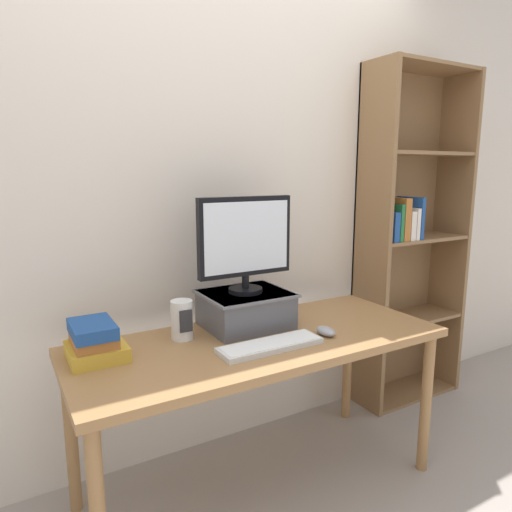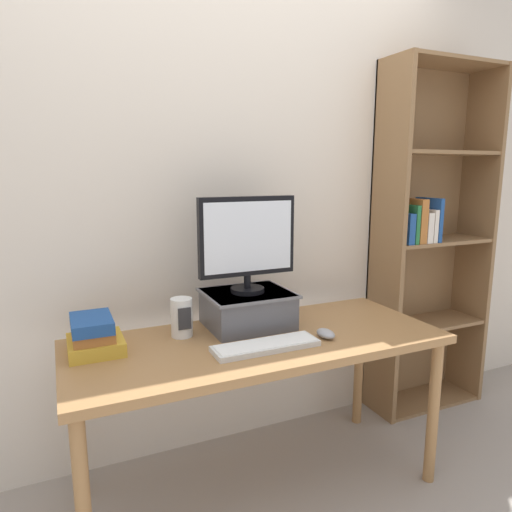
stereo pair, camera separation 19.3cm
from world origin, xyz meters
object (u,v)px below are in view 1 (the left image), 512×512
at_px(desk, 260,354).
at_px(book_stack, 95,342).
at_px(riser_box, 246,308).
at_px(keyboard, 270,345).
at_px(computer_mouse, 326,331).
at_px(desk_speaker, 182,320).
at_px(bookshelf_unit, 408,237).
at_px(computer_monitor, 245,241).

xyz_separation_m(desk, book_stack, (-0.65, 0.12, 0.14)).
distance_m(desk, riser_box, 0.22).
xyz_separation_m(keyboard, computer_mouse, (0.28, 0.01, 0.01)).
relative_size(desk, book_stack, 7.09).
relative_size(riser_box, keyboard, 0.89).
relative_size(computer_mouse, desk_speaker, 0.63).
bearing_deg(keyboard, desk_speaker, 134.24).
bearing_deg(bookshelf_unit, computer_monitor, -171.86).
distance_m(desk, bookshelf_unit, 1.33).
xyz_separation_m(desk, computer_monitor, (0.02, 0.16, 0.47)).
height_order(keyboard, desk_speaker, desk_speaker).
relative_size(bookshelf_unit, riser_box, 5.20).
bearing_deg(bookshelf_unit, book_stack, -173.74).
height_order(bookshelf_unit, book_stack, bookshelf_unit).
bearing_deg(book_stack, desk, -10.86).
bearing_deg(riser_box, desk_speaker, -179.11).
bearing_deg(computer_mouse, desk, 156.23).
height_order(computer_monitor, keyboard, computer_monitor).
relative_size(computer_mouse, book_stack, 0.47).
distance_m(riser_box, keyboard, 0.29).
bearing_deg(keyboard, bookshelf_unit, 19.72).
bearing_deg(keyboard, riser_box, 81.95).
bearing_deg(desk, computer_monitor, 84.24).
distance_m(riser_box, computer_monitor, 0.31).
height_order(riser_box, desk_speaker, desk_speaker).
bearing_deg(computer_monitor, bookshelf_unit, 8.14).
relative_size(riser_box, computer_monitor, 0.86).
distance_m(bookshelf_unit, desk_speaker, 1.55).
bearing_deg(computer_monitor, desk, -95.76).
height_order(computer_mouse, desk_speaker, desk_speaker).
bearing_deg(computer_mouse, keyboard, -178.83).
xyz_separation_m(computer_monitor, computer_mouse, (0.24, -0.27, -0.38)).
height_order(keyboard, computer_mouse, computer_mouse).
relative_size(keyboard, desk_speaker, 2.61).
bearing_deg(computer_monitor, keyboard, -98.09).
relative_size(desk, computer_mouse, 15.19).
height_order(desk, computer_mouse, computer_mouse).
xyz_separation_m(computer_monitor, keyboard, (-0.04, -0.28, -0.38)).
height_order(riser_box, computer_mouse, riser_box).
bearing_deg(riser_box, computer_monitor, -90.00).
bearing_deg(book_stack, desk_speaker, 4.64).
height_order(bookshelf_unit, computer_mouse, bookshelf_unit).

